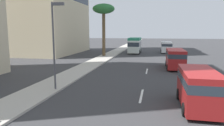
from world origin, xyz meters
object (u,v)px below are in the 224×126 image
(van_lead, at_px, (198,86))
(palm_tree, at_px, (104,11))
(van_fourth, at_px, (166,46))
(van_second, at_px, (175,58))
(minibus_third, at_px, (135,45))
(street_lamp, at_px, (55,36))

(van_lead, height_order, palm_tree, palm_tree)
(van_lead, xyz_separation_m, van_fourth, (32.95, 0.23, 0.03))
(palm_tree, bearing_deg, van_lead, -154.03)
(van_lead, distance_m, van_fourth, 32.95)
(van_lead, height_order, van_second, van_second)
(van_second, distance_m, van_fourth, 19.41)
(van_fourth, relative_size, palm_tree, 0.55)
(van_lead, xyz_separation_m, palm_tree, (23.74, 11.57, 6.71))
(minibus_third, height_order, van_fourth, minibus_third)
(van_second, bearing_deg, street_lamp, 140.86)
(van_second, bearing_deg, palm_tree, 48.29)
(van_lead, height_order, street_lamp, street_lamp)
(minibus_third, distance_m, street_lamp, 29.43)
(street_lamp, bearing_deg, palm_tree, 4.51)
(van_lead, relative_size, van_second, 0.90)
(street_lamp, bearing_deg, van_second, -39.14)
(minibus_third, height_order, street_lamp, street_lamp)
(van_second, bearing_deg, van_lead, -179.52)
(minibus_third, height_order, palm_tree, palm_tree)
(van_lead, relative_size, minibus_third, 0.78)
(van_second, xyz_separation_m, street_lamp, (-11.93, 9.71, 2.82))
(van_second, xyz_separation_m, minibus_third, (17.24, 6.60, 0.40))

